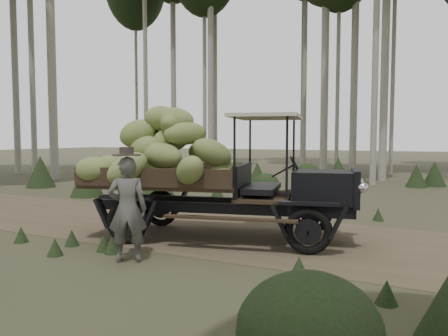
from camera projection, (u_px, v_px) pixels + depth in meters
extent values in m
plane|color=#473D2B|center=(241.00, 234.00, 8.98)|extent=(120.00, 120.00, 0.00)
cube|color=brown|center=(241.00, 234.00, 8.98)|extent=(70.00, 4.00, 0.01)
cube|color=black|center=(322.00, 187.00, 8.09)|extent=(1.28, 1.24, 0.59)
cube|color=black|center=(355.00, 188.00, 7.95)|extent=(0.35, 1.07, 0.66)
cube|color=black|center=(243.00, 179.00, 8.42)|extent=(0.43, 1.48, 0.59)
cube|color=#38281C|center=(170.00, 183.00, 8.76)|extent=(3.36, 2.57, 0.09)
cube|color=#38281C|center=(185.00, 170.00, 9.69)|extent=(2.93, 0.76, 0.34)
cube|color=#38281C|center=(151.00, 178.00, 7.81)|extent=(2.93, 0.76, 0.34)
cube|color=#38281C|center=(102.00, 172.00, 9.09)|extent=(0.51, 1.89, 0.34)
cube|color=beige|center=(267.00, 117.00, 8.23)|extent=(1.62, 2.06, 0.06)
cube|color=black|center=(229.00, 202.00, 8.93)|extent=(4.81, 1.25, 0.19)
cube|color=black|center=(219.00, 208.00, 8.14)|extent=(4.81, 1.25, 0.19)
torus|color=black|center=(311.00, 214.00, 9.01)|extent=(0.82, 0.33, 0.81)
torus|color=black|center=(308.00, 231.00, 7.35)|extent=(0.82, 0.33, 0.81)
torus|color=black|center=(161.00, 208.00, 9.76)|extent=(0.82, 0.33, 0.81)
torus|color=black|center=(127.00, 223.00, 8.10)|extent=(0.82, 0.33, 0.81)
sphere|color=beige|center=(358.00, 182.00, 8.40)|extent=(0.19, 0.19, 0.19)
sphere|color=beige|center=(362.00, 188.00, 7.46)|extent=(0.19, 0.19, 0.19)
ellipsoid|color=olive|center=(109.00, 169.00, 8.52)|extent=(0.89, 0.72, 0.67)
ellipsoid|color=olive|center=(146.00, 149.00, 8.44)|extent=(0.74, 0.58, 0.58)
ellipsoid|color=olive|center=(150.00, 135.00, 8.94)|extent=(0.93, 0.71, 0.66)
ellipsoid|color=olive|center=(167.00, 120.00, 8.74)|extent=(0.57, 0.79, 0.49)
ellipsoid|color=olive|center=(155.00, 169.00, 9.58)|extent=(0.94, 0.89, 0.70)
ellipsoid|color=olive|center=(201.00, 151.00, 8.88)|extent=(0.85, 0.67, 0.50)
ellipsoid|color=olive|center=(138.00, 134.00, 8.53)|extent=(1.01, 0.86, 0.75)
ellipsoid|color=olive|center=(164.00, 124.00, 8.86)|extent=(0.84, 0.58, 0.44)
ellipsoid|color=olive|center=(224.00, 171.00, 8.43)|extent=(0.67, 1.02, 0.61)
ellipsoid|color=olive|center=(161.00, 155.00, 8.23)|extent=(0.92, 0.51, 0.58)
ellipsoid|color=olive|center=(185.00, 133.00, 8.35)|extent=(0.89, 0.98, 0.49)
ellipsoid|color=olive|center=(173.00, 124.00, 8.54)|extent=(0.69, 1.00, 0.48)
ellipsoid|color=olive|center=(164.00, 170.00, 9.19)|extent=(0.90, 0.50, 0.46)
ellipsoid|color=olive|center=(212.00, 152.00, 8.27)|extent=(1.01, 0.93, 0.76)
ellipsoid|color=olive|center=(168.00, 135.00, 8.80)|extent=(0.96, 0.54, 0.60)
ellipsoid|color=olive|center=(162.00, 119.00, 8.64)|extent=(0.72, 0.92, 0.58)
ellipsoid|color=olive|center=(126.00, 168.00, 8.99)|extent=(0.94, 0.78, 0.72)
ellipsoid|color=olive|center=(161.00, 155.00, 8.39)|extent=(0.89, 0.95, 0.63)
ellipsoid|color=olive|center=(172.00, 139.00, 8.60)|extent=(0.91, 1.12, 0.77)
ellipsoid|color=olive|center=(173.00, 121.00, 8.51)|extent=(0.94, 0.65, 0.56)
ellipsoid|color=olive|center=(94.00, 170.00, 8.22)|extent=(0.85, 0.71, 0.50)
ellipsoid|color=olive|center=(127.00, 168.00, 7.85)|extent=(0.93, 1.03, 0.81)
ellipsoid|color=olive|center=(190.00, 170.00, 7.58)|extent=(0.95, 0.91, 0.75)
imported|color=#504E49|center=(127.00, 209.00, 6.93)|extent=(0.74, 0.66, 1.69)
cylinder|color=#362E26|center=(127.00, 155.00, 6.86)|extent=(0.62, 0.62, 0.02)
cylinder|color=#362E26|center=(127.00, 151.00, 6.86)|extent=(0.31, 0.31, 0.14)
cylinder|color=#B2AD9E|center=(338.00, 39.00, 22.47)|extent=(0.20, 0.20, 14.08)
cylinder|color=#B2AD9E|center=(13.00, 22.00, 23.25)|extent=(0.34, 0.34, 16.24)
cylinder|color=#B2AD9E|center=(356.00, 0.00, 22.00)|extent=(0.36, 0.36, 17.80)
cylinder|color=#B2AD9E|center=(377.00, 4.00, 17.85)|extent=(0.27, 0.27, 14.84)
cylinder|color=#B2AD9E|center=(204.00, 42.00, 27.05)|extent=(0.24, 0.24, 15.77)
cylinder|color=#B2AD9E|center=(325.00, 34.00, 22.53)|extent=(0.39, 0.39, 14.59)
cylinder|color=#B2AD9E|center=(378.00, 1.00, 23.10)|extent=(0.22, 0.22, 18.44)
cylinder|color=#B2AD9E|center=(305.00, 28.00, 27.85)|extent=(0.27, 0.27, 17.96)
cylinder|color=#B2AD9E|center=(145.00, 2.00, 29.42)|extent=(0.31, 0.31, 22.22)
cylinder|color=#B2AD9E|center=(304.00, 9.00, 31.53)|extent=(0.38, 0.38, 22.45)
cylinder|color=#B2AD9E|center=(173.00, 30.00, 30.04)|extent=(0.38, 0.38, 18.74)
cylinder|color=#B2AD9E|center=(210.00, 13.00, 26.22)|extent=(0.36, 0.36, 18.86)
cylinder|color=#B2AD9E|center=(136.00, 52.00, 32.96)|extent=(0.22, 0.22, 16.82)
cylinder|color=#B2AD9E|center=(215.00, 8.00, 30.81)|extent=(0.35, 0.35, 22.24)
ellipsoid|color=#233319|center=(266.00, 183.00, 15.53)|extent=(0.88, 0.88, 0.71)
cone|color=#233319|center=(435.00, 174.00, 17.71)|extent=(0.93, 0.93, 1.03)
cone|color=#233319|center=(416.00, 176.00, 17.34)|extent=(0.84, 0.84, 0.93)
cone|color=#233319|center=(41.00, 171.00, 17.36)|extent=(1.14, 1.14, 1.27)
cone|color=#233319|center=(217.00, 190.00, 14.42)|extent=(0.43, 0.43, 0.48)
ellipsoid|color=#233319|center=(307.00, 173.00, 19.19)|extent=(1.05, 1.05, 0.84)
cone|color=#233319|center=(338.00, 170.00, 18.77)|extent=(1.02, 1.02, 1.13)
ellipsoid|color=#233319|center=(177.00, 178.00, 16.42)|extent=(1.10, 1.10, 0.88)
cone|color=#233319|center=(87.00, 178.00, 14.66)|extent=(1.11, 1.11, 1.24)
cone|color=#233319|center=(257.00, 172.00, 19.90)|extent=(0.77, 0.77, 0.86)
ellipsoid|color=#233319|center=(309.00, 331.00, 3.41)|extent=(1.15, 1.15, 0.92)
cone|color=#233319|center=(158.00, 178.00, 14.25)|extent=(1.16, 1.16, 1.29)
cone|color=#233319|center=(326.00, 181.00, 17.53)|extent=(0.44, 0.44, 0.49)
cone|color=#233319|center=(237.00, 206.00, 11.72)|extent=(0.27, 0.27, 0.30)
cone|color=#233319|center=(112.00, 245.00, 7.46)|extent=(0.27, 0.27, 0.30)
cone|color=#233319|center=(253.00, 207.00, 11.58)|extent=(0.27, 0.27, 0.30)
cone|color=#233319|center=(21.00, 235.00, 8.25)|extent=(0.27, 0.27, 0.30)
cone|color=#233319|center=(272.00, 209.00, 11.25)|extent=(0.27, 0.27, 0.30)
cone|color=#233319|center=(378.00, 214.00, 10.40)|extent=(0.27, 0.27, 0.30)
cone|color=#233319|center=(224.00, 203.00, 12.25)|extent=(0.27, 0.27, 0.30)
cone|color=#233319|center=(104.00, 243.00, 7.60)|extent=(0.27, 0.27, 0.30)
cone|color=#233319|center=(72.00, 238.00, 8.00)|extent=(0.27, 0.27, 0.30)
cone|color=#233319|center=(55.00, 247.00, 7.32)|extent=(0.27, 0.27, 0.30)
cone|color=#233319|center=(299.00, 267.00, 6.21)|extent=(0.27, 0.27, 0.30)
cone|color=#233319|center=(387.00, 292.00, 5.18)|extent=(0.27, 0.27, 0.30)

